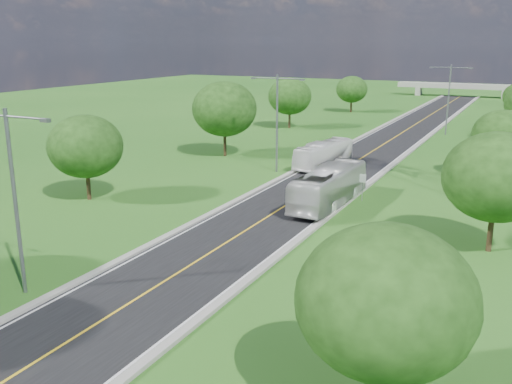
# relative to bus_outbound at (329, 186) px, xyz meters

# --- Properties ---
(ground) EXTENTS (260.00, 260.00, 0.00)m
(ground) POSITION_rel_bus_outbound_xyz_m (-3.12, 24.59, -1.65)
(ground) COLOR #225919
(ground) RESTS_ON ground
(road) EXTENTS (8.00, 150.00, 0.06)m
(road) POSITION_rel_bus_outbound_xyz_m (-3.12, 30.59, -1.62)
(road) COLOR black
(road) RESTS_ON ground
(curb_left) EXTENTS (0.50, 150.00, 0.22)m
(curb_left) POSITION_rel_bus_outbound_xyz_m (-7.37, 30.59, -1.54)
(curb_left) COLOR gray
(curb_left) RESTS_ON ground
(curb_right) EXTENTS (0.50, 150.00, 0.22)m
(curb_right) POSITION_rel_bus_outbound_xyz_m (1.13, 30.59, -1.54)
(curb_right) COLOR gray
(curb_right) RESTS_ON ground
(speed_limit_sign) EXTENTS (0.55, 0.09, 2.40)m
(speed_limit_sign) POSITION_rel_bus_outbound_xyz_m (2.08, 2.57, -0.05)
(speed_limit_sign) COLOR slate
(speed_limit_sign) RESTS_ON ground
(overpass) EXTENTS (30.00, 3.00, 3.20)m
(overpass) POSITION_rel_bus_outbound_xyz_m (-3.12, 104.59, 0.76)
(overpass) COLOR gray
(overpass) RESTS_ON ground
(streetlight_near_left) EXTENTS (5.90, 0.25, 10.00)m
(streetlight_near_left) POSITION_rel_bus_outbound_xyz_m (-9.12, -23.41, 4.29)
(streetlight_near_left) COLOR slate
(streetlight_near_left) RESTS_ON ground
(streetlight_mid_left) EXTENTS (5.90, 0.25, 10.00)m
(streetlight_mid_left) POSITION_rel_bus_outbound_xyz_m (-9.12, 9.59, 4.29)
(streetlight_mid_left) COLOR slate
(streetlight_mid_left) RESTS_ON ground
(streetlight_far_right) EXTENTS (5.90, 0.25, 10.00)m
(streetlight_far_right) POSITION_rel_bus_outbound_xyz_m (2.88, 42.59, 4.29)
(streetlight_far_right) COLOR slate
(streetlight_far_right) RESTS_ON ground
(tree_lb) EXTENTS (6.30, 6.30, 7.33)m
(tree_lb) POSITION_rel_bus_outbound_xyz_m (-19.12, -7.41, 2.99)
(tree_lb) COLOR black
(tree_lb) RESTS_ON ground
(tree_lc) EXTENTS (7.56, 7.56, 8.79)m
(tree_lc) POSITION_rel_bus_outbound_xyz_m (-18.12, 14.59, 3.92)
(tree_lc) COLOR black
(tree_lc) RESTS_ON ground
(tree_ld) EXTENTS (6.72, 6.72, 7.82)m
(tree_ld) POSITION_rel_bus_outbound_xyz_m (-20.12, 38.59, 3.30)
(tree_ld) COLOR black
(tree_ld) RESTS_ON ground
(tree_le) EXTENTS (5.88, 5.88, 6.84)m
(tree_le) POSITION_rel_bus_outbound_xyz_m (-17.62, 62.59, 2.68)
(tree_le) COLOR black
(tree_le) RESTS_ON ground
(tree_ra) EXTENTS (6.30, 6.30, 7.33)m
(tree_ra) POSITION_rel_bus_outbound_xyz_m (10.88, -25.41, 2.99)
(tree_ra) COLOR black
(tree_ra) RESTS_ON ground
(tree_rb) EXTENTS (6.72, 6.72, 7.82)m
(tree_rb) POSITION_rel_bus_outbound_xyz_m (12.88, -5.41, 3.30)
(tree_rb) COLOR black
(tree_rb) RESTS_ON ground
(tree_rc) EXTENTS (5.88, 5.88, 6.84)m
(tree_rc) POSITION_rel_bus_outbound_xyz_m (11.88, 16.59, 2.68)
(tree_rc) COLOR black
(tree_rc) RESTS_ON ground
(bus_outbound) EXTENTS (3.01, 11.50, 3.18)m
(bus_outbound) POSITION_rel_bus_outbound_xyz_m (0.00, 0.00, 0.00)
(bus_outbound) COLOR silver
(bus_outbound) RESTS_ON road
(bus_inbound) EXTENTS (3.59, 9.94, 2.71)m
(bus_inbound) POSITION_rel_bus_outbound_xyz_m (-5.58, 14.10, -0.24)
(bus_inbound) COLOR white
(bus_inbound) RESTS_ON road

